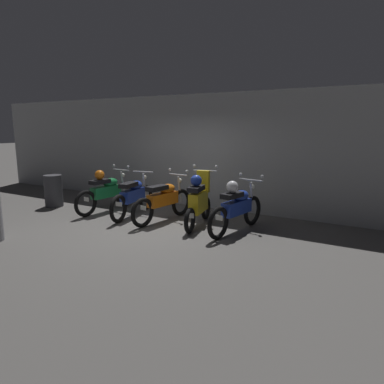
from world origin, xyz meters
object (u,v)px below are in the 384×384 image
motorbike_slot_2 (164,200)px  motorbike_slot_4 (237,207)px  motorbike_slot_1 (133,196)px  trash_bin (53,191)px  motorbike_slot_3 (199,200)px  motorbike_slot_0 (106,191)px

motorbike_slot_2 → motorbike_slot_4: (1.77, 0.07, 0.04)m
motorbike_slot_1 → motorbike_slot_4: (2.67, 0.07, 0.04)m
motorbike_slot_4 → trash_bin: (-5.21, -0.36, -0.10)m
motorbike_slot_2 → motorbike_slot_3: (0.88, 0.07, 0.08)m
motorbike_slot_0 → trash_bin: size_ratio=2.28×
motorbike_slot_2 → trash_bin: size_ratio=2.27×
motorbike_slot_0 → motorbike_slot_4: same height
motorbike_slot_3 → trash_bin: (-4.31, -0.35, -0.14)m
motorbike_slot_3 → motorbike_slot_1: bearing=-178.0°
motorbike_slot_2 → motorbike_slot_4: size_ratio=1.00×
motorbike_slot_1 → trash_bin: size_ratio=2.26×
motorbike_slot_3 → motorbike_slot_4: motorbike_slot_3 is taller
motorbike_slot_3 → motorbike_slot_0: bearing=-178.7°
motorbike_slot_3 → motorbike_slot_4: size_ratio=0.86×
motorbike_slot_1 → motorbike_slot_0: bearing=179.8°
motorbike_slot_4 → motorbike_slot_0: bearing=-179.0°
motorbike_slot_0 → motorbike_slot_2: size_ratio=1.00×
motorbike_slot_4 → motorbike_slot_1: bearing=-178.6°
motorbike_slot_0 → trash_bin: 1.69m
motorbike_slot_0 → trash_bin: bearing=-169.9°
motorbike_slot_2 → motorbike_slot_3: 0.88m
motorbike_slot_3 → motorbike_slot_4: (0.89, 0.00, -0.04)m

